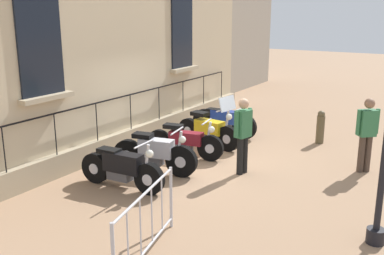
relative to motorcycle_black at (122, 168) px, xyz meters
name	(u,v)px	position (x,y,z in m)	size (l,w,h in m)	color
ground_plane	(196,160)	(0.37, 2.25, -0.42)	(60.00, 60.00, 0.00)	#9E7A5B
building_facade	(114,3)	(-1.98, 2.25, 3.24)	(0.82, 11.88, 7.49)	#C6B28E
motorcycle_black	(122,168)	(0.00, 0.00, 0.00)	(1.97, 0.63, 1.03)	black
motorcycle_silver	(155,154)	(0.05, 1.05, 0.02)	(1.97, 0.69, 1.03)	black
motorcycle_maroon	(185,142)	(0.04, 2.28, -0.02)	(1.96, 0.65, 0.97)	black
motorcycle_yellow	(209,130)	(0.10, 3.37, 0.03)	(1.94, 0.75, 1.41)	black
motorcycle_blue	(224,121)	(-0.03, 4.49, 0.02)	(1.99, 0.66, 0.89)	black
crowd_barrier	(146,222)	(2.01, -1.85, 0.14)	(0.53, 2.02, 1.05)	#B7B7BF
bollard	(320,127)	(2.49, 5.22, 0.03)	(0.22, 0.22, 0.90)	brown
pedestrian_standing	(243,132)	(1.69, 2.04, 0.52)	(0.30, 0.52, 1.68)	black
pedestrian_walking	(367,131)	(3.95, 3.54, 0.51)	(0.42, 0.40, 1.66)	#47382D
distant_building	(208,16)	(-4.96, 12.19, 2.75)	(4.37, 4.72, 6.34)	#9E9384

